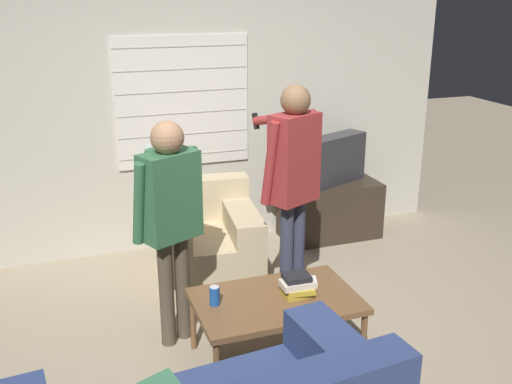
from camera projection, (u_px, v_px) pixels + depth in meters
ground_plane at (256, 355)px, 4.03m from camera, size 16.00×16.00×0.00m
wall_back at (182, 112)px, 5.43m from camera, size 5.20×0.08×2.55m
armchair_beige at (207, 243)px, 4.99m from camera, size 0.91×0.96×0.81m
coffee_table at (276, 304)px, 3.87m from camera, size 1.05×0.67×0.45m
tv_stand at (330, 210)px, 5.89m from camera, size 0.95×0.48×0.55m
tv at (332, 160)px, 5.73m from camera, size 0.78×0.48×0.47m
person_left_standing at (170, 207)px, 3.91m from camera, size 0.50×0.78×1.57m
person_right_standing at (293, 172)px, 4.33m from camera, size 0.49×0.83×1.72m
book_stack at (298, 285)px, 3.88m from camera, size 0.22×0.18×0.14m
soda_can at (215, 296)px, 3.77m from camera, size 0.07×0.07×0.13m
spare_remote at (314, 281)px, 4.06m from camera, size 0.08×0.14×0.02m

